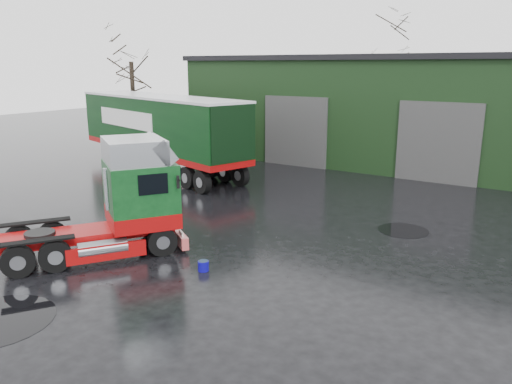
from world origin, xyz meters
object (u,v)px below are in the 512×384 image
tree_back_a (388,77)px  wash_bucket (203,266)px  warehouse (465,110)px  trailer_left (159,133)px  hero_tractor (87,199)px  tree_left (133,89)px

tree_back_a → wash_bucket: bearing=-80.5°
warehouse → trailer_left: bearing=-139.9°
warehouse → wash_bucket: (-2.79, -21.09, -3.01)m
trailer_left → wash_bucket: (10.78, -9.67, -1.94)m
warehouse → tree_back_a: 12.90m
hero_tractor → tree_back_a: tree_back_a is taller
wash_bucket → tree_left: tree_left is taller
warehouse → tree_left: tree_left is taller
warehouse → wash_bucket: 21.48m
trailer_left → wash_bucket: 14.61m
warehouse → tree_left: bearing=-157.2°
warehouse → hero_tractor: warehouse is taller
wash_bucket → warehouse: bearing=82.5°
tree_back_a → hero_tractor: bearing=-87.3°
trailer_left → wash_bucket: trailer_left is taller
trailer_left → warehouse: bearing=-33.3°
wash_bucket → tree_left: bearing=141.1°
tree_left → wash_bucket: bearing=-38.9°
hero_tractor → tree_left: tree_left is taller
trailer_left → tree_left: size_ratio=1.58×
warehouse → tree_back_a: size_ratio=3.41×
hero_tractor → tree_back_a: (-1.50, 32.00, 2.95)m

